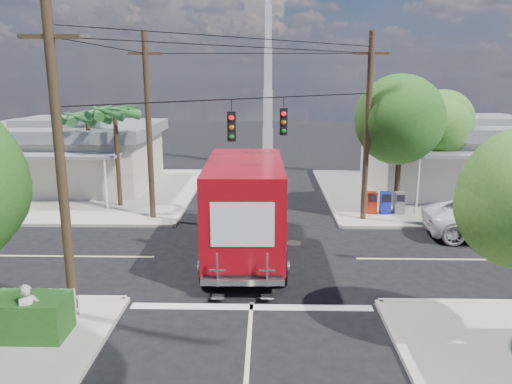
{
  "coord_description": "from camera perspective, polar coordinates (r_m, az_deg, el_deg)",
  "views": [
    {
      "loc": [
        0.47,
        -18.54,
        7.02
      ],
      "look_at": [
        0.0,
        2.0,
        2.2
      ],
      "focal_mm": 35.0,
      "sensor_mm": 36.0,
      "label": 1
    }
  ],
  "objects": [
    {
      "name": "building_nw",
      "position": [
        33.76,
        -20.44,
        4.2
      ],
      "size": [
        10.8,
        10.2,
        4.3
      ],
      "color": "beige",
      "rests_on": "sidewalk_nw"
    },
    {
      "name": "tree_ne_front",
      "position": [
        26.28,
        16.32,
        7.76
      ],
      "size": [
        4.21,
        4.14,
        6.66
      ],
      "color": "#422D1C",
      "rests_on": "sidewalk_ne"
    },
    {
      "name": "vending_boxes",
      "position": [
        26.24,
        14.56,
        -1.19
      ],
      "size": [
        1.9,
        0.5,
        1.1
      ],
      "color": "#A3190D",
      "rests_on": "sidewalk_ne"
    },
    {
      "name": "sidewalk_nw",
      "position": [
        32.29,
        -19.3,
        0.02
      ],
      "size": [
        14.12,
        14.12,
        0.14
      ],
      "color": "#9F9A90",
      "rests_on": "ground"
    },
    {
      "name": "building_ne",
      "position": [
        33.13,
        22.65,
        4.03
      ],
      "size": [
        11.8,
        10.2,
        4.5
      ],
      "color": "beige",
      "rests_on": "sidewalk_ne"
    },
    {
      "name": "road_markings",
      "position": [
        18.46,
        -0.25,
        -9.13
      ],
      "size": [
        32.0,
        32.0,
        0.01
      ],
      "color": "beige",
      "rests_on": "ground"
    },
    {
      "name": "palm_nw_back",
      "position": [
        29.39,
        -18.71,
        7.93
      ],
      "size": [
        3.01,
        3.08,
        5.19
      ],
      "color": "#422D1C",
      "rests_on": "sidewalk_nw"
    },
    {
      "name": "sidewalk_ne",
      "position": [
        31.97,
        20.27,
        -0.18
      ],
      "size": [
        14.12,
        14.12,
        0.14
      ],
      "color": "#9F9A90",
      "rests_on": "ground"
    },
    {
      "name": "radio_tower",
      "position": [
        38.57,
        1.38,
        11.15
      ],
      "size": [
        0.8,
        0.8,
        17.0
      ],
      "color": "silver",
      "rests_on": "ground"
    },
    {
      "name": "utility_poles",
      "position": [
        20.39,
        -4.51,
        6.55
      ],
      "size": [
        12.0,
        10.68,
        9.0
      ],
      "color": "#473321",
      "rests_on": "ground"
    },
    {
      "name": "delivery_truck",
      "position": [
        19.7,
        -1.22,
        -1.6
      ],
      "size": [
        3.09,
        9.12,
        3.91
      ],
      "color": "black",
      "rests_on": "ground"
    },
    {
      "name": "parked_car",
      "position": [
        24.31,
        25.71,
        -2.85
      ],
      "size": [
        6.27,
        3.25,
        1.69
      ],
      "primitive_type": "imported",
      "rotation": [
        0.0,
        0.0,
        1.5
      ],
      "color": "silver",
      "rests_on": "ground"
    },
    {
      "name": "palm_nw_front",
      "position": [
        27.31,
        -15.84,
        8.56
      ],
      "size": [
        3.01,
        3.08,
        5.59
      ],
      "color": "#422D1C",
      "rests_on": "sidewalk_nw"
    },
    {
      "name": "pedestrian",
      "position": [
        14.62,
        -24.51,
        -12.6
      ],
      "size": [
        0.7,
        0.69,
        1.62
      ],
      "primitive_type": "imported",
      "rotation": [
        0.0,
        0.0,
        0.75
      ],
      "color": "beige",
      "rests_on": "sidewalk_sw"
    },
    {
      "name": "tree_ne_back",
      "position": [
        29.18,
        20.12,
        6.83
      ],
      "size": [
        3.77,
        3.66,
        5.82
      ],
      "color": "#422D1C",
      "rests_on": "sidewalk_ne"
    },
    {
      "name": "ground",
      "position": [
        19.83,
        -0.13,
        -7.53
      ],
      "size": [
        120.0,
        120.0,
        0.0
      ],
      "primitive_type": "plane",
      "color": "black",
      "rests_on": "ground"
    }
  ]
}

